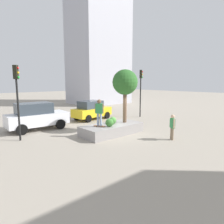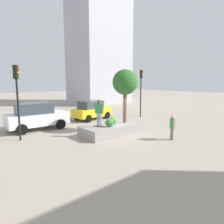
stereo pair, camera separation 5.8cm
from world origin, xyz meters
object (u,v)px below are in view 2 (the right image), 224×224
(traffic_light_median, at_px, (17,90))
(traffic_light_corner, at_px, (141,85))
(plaza_tree, at_px, (125,83))
(police_car, at_px, (37,116))
(skateboard, at_px, (99,126))
(skateboarder, at_px, (99,111))
(sedan_parked, at_px, (92,110))
(pedestrian_crossing, at_px, (172,125))
(planter_ledge, at_px, (112,129))

(traffic_light_median, bearing_deg, traffic_light_corner, 3.01)
(plaza_tree, xyz_separation_m, police_car, (-4.72, 4.97, -2.57))
(plaza_tree, height_order, police_car, plaza_tree)
(skateboard, bearing_deg, skateboarder, -3.58)
(sedan_parked, bearing_deg, traffic_light_median, -159.71)
(skateboarder, relative_size, traffic_light_corner, 0.37)
(police_car, bearing_deg, sedan_parked, 6.57)
(plaza_tree, relative_size, skateboard, 4.94)
(skateboarder, xyz_separation_m, pedestrian_crossing, (3.09, -3.66, -0.85))
(police_car, xyz_separation_m, pedestrian_crossing, (5.45, -8.57, -0.12))
(plaza_tree, xyz_separation_m, sedan_parked, (1.04, 5.63, -2.70))
(traffic_light_median, distance_m, pedestrian_crossing, 10.03)
(skateboarder, distance_m, police_car, 5.49)
(traffic_light_corner, bearing_deg, plaza_tree, -149.38)
(plaza_tree, xyz_separation_m, traffic_light_median, (-6.68, 2.78, -0.42))
(traffic_light_median, bearing_deg, plaza_tree, -22.55)
(plaza_tree, xyz_separation_m, skateboard, (-2.37, 0.06, -2.89))
(skateboard, relative_size, sedan_parked, 0.19)
(sedan_parked, bearing_deg, traffic_light_corner, -24.79)
(skateboarder, xyz_separation_m, sedan_parked, (3.41, 5.57, -0.86))
(planter_ledge, relative_size, skateboarder, 2.54)
(pedestrian_crossing, bearing_deg, police_car, 122.45)
(planter_ledge, height_order, skateboarder, skateboarder)
(skateboard, height_order, traffic_light_corner, traffic_light_corner)
(police_car, bearing_deg, skateboard, -64.35)
(plaza_tree, bearing_deg, skateboard, 178.48)
(sedan_parked, relative_size, traffic_light_corner, 0.86)
(skateboard, relative_size, traffic_light_median, 0.17)
(plaza_tree, height_order, traffic_light_corner, traffic_light_corner)
(planter_ledge, xyz_separation_m, pedestrian_crossing, (1.94, -3.67, 0.61))
(pedestrian_crossing, bearing_deg, traffic_light_median, 139.29)
(skateboarder, xyz_separation_m, traffic_light_corner, (8.17, 3.37, 1.51))
(traffic_light_corner, xyz_separation_m, pedestrian_crossing, (-5.07, -7.03, -2.36))
(planter_ledge, xyz_separation_m, traffic_light_median, (-5.47, 2.71, 2.87))
(plaza_tree, distance_m, pedestrian_crossing, 4.55)
(pedestrian_crossing, bearing_deg, plaza_tree, 101.37)
(planter_ledge, xyz_separation_m, traffic_light_corner, (7.02, 3.36, 2.97))
(pedestrian_crossing, bearing_deg, planter_ledge, 117.87)
(plaza_tree, height_order, pedestrian_crossing, plaza_tree)
(skateboarder, height_order, police_car, skateboarder)
(plaza_tree, bearing_deg, sedan_parked, 79.57)
(plaza_tree, relative_size, skateboarder, 2.19)
(skateboarder, bearing_deg, plaza_tree, -1.52)
(planter_ledge, height_order, sedan_parked, sedan_parked)
(traffic_light_median, bearing_deg, sedan_parked, 20.29)
(skateboard, bearing_deg, police_car, 115.65)
(plaza_tree, distance_m, traffic_light_corner, 6.75)
(traffic_light_median, bearing_deg, pedestrian_crossing, -40.71)
(police_car, distance_m, pedestrian_crossing, 10.15)
(sedan_parked, bearing_deg, planter_ledge, -112.06)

